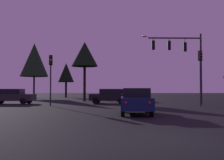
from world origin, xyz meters
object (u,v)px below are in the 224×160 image
at_px(traffic_light_corner_right, 200,67).
at_px(car_nearside_lane, 136,101).
at_px(traffic_signal_mast_arm, 182,54).
at_px(tree_center_horizon, 66,73).
at_px(tree_left_far, 34,60).
at_px(car_far_lane, 130,95).
at_px(car_crossing_right, 109,96).
at_px(tree_behind_sign, 85,54).
at_px(car_crossing_left, 12,96).
at_px(traffic_light_corner_left, 51,70).

xyz_separation_m(traffic_light_corner_right, car_nearside_lane, (-6.50, -7.63, -2.63)).
bearing_deg(traffic_signal_mast_arm, tree_center_horizon, 123.00).
bearing_deg(tree_left_far, car_far_lane, -40.06).
bearing_deg(car_nearside_lane, car_crossing_right, 97.18).
bearing_deg(traffic_light_corner_right, tree_center_horizon, 121.45).
height_order(car_nearside_lane, tree_behind_sign, tree_behind_sign).
height_order(traffic_signal_mast_arm, tree_behind_sign, tree_behind_sign).
distance_m(traffic_signal_mast_arm, traffic_light_corner_right, 3.24).
relative_size(car_nearside_lane, tree_left_far, 0.45).
distance_m(car_crossing_left, tree_left_far, 19.80).
bearing_deg(car_nearside_lane, traffic_light_corner_right, 49.59).
height_order(traffic_light_corner_left, tree_behind_sign, tree_behind_sign).
bearing_deg(tree_left_far, traffic_light_corner_left, -70.69).
bearing_deg(traffic_light_corner_left, tree_left_far, 109.31).
bearing_deg(tree_center_horizon, tree_behind_sign, -73.33).
distance_m(car_nearside_lane, tree_behind_sign, 18.51).
distance_m(traffic_signal_mast_arm, car_crossing_right, 8.46).
distance_m(traffic_light_corner_left, car_crossing_left, 6.17).
height_order(traffic_light_corner_left, car_far_lane, traffic_light_corner_left).
height_order(car_crossing_left, car_crossing_right, same).
bearing_deg(tree_center_horizon, car_crossing_left, -94.76).
bearing_deg(tree_center_horizon, traffic_signal_mast_arm, -57.00).
xyz_separation_m(traffic_signal_mast_arm, car_crossing_right, (-7.21, 1.54, -4.16)).
bearing_deg(tree_center_horizon, traffic_light_corner_right, -58.55).
bearing_deg(car_far_lane, car_crossing_left, -155.43).
bearing_deg(tree_behind_sign, tree_left_far, 127.46).
bearing_deg(tree_behind_sign, tree_center_horizon, 106.67).
xyz_separation_m(traffic_light_corner_left, tree_center_horizon, (-2.78, 25.70, 1.42)).
xyz_separation_m(traffic_light_corner_left, car_nearside_lane, (6.77, -8.19, -2.41)).
bearing_deg(car_crossing_right, tree_behind_sign, 120.06).
distance_m(traffic_light_corner_right, car_nearside_lane, 10.37).
distance_m(car_crossing_left, tree_center_horizon, 22.83).
relative_size(car_crossing_left, car_crossing_right, 1.11).
distance_m(car_far_lane, tree_center_horizon, 20.17).
relative_size(car_crossing_right, car_far_lane, 0.97).
relative_size(traffic_light_corner_right, tree_center_horizon, 0.76).
height_order(traffic_signal_mast_arm, car_crossing_right, traffic_signal_mast_arm).
height_order(traffic_signal_mast_arm, car_nearside_lane, traffic_signal_mast_arm).
relative_size(tree_left_far, tree_center_horizon, 1.47).
relative_size(traffic_signal_mast_arm, car_far_lane, 1.61).
relative_size(traffic_signal_mast_arm, tree_behind_sign, 0.94).
distance_m(traffic_light_corner_right, car_far_lane, 11.29).
height_order(car_crossing_left, tree_behind_sign, tree_behind_sign).
distance_m(car_crossing_left, car_far_lane, 13.67).
height_order(traffic_light_corner_right, car_crossing_left, traffic_light_corner_right).
height_order(traffic_signal_mast_arm, traffic_light_corner_left, traffic_signal_mast_arm).
bearing_deg(traffic_light_corner_left, traffic_signal_mast_arm, 9.95).
distance_m(traffic_light_corner_left, car_far_lane, 12.09).
distance_m(car_crossing_right, tree_left_far, 23.10).
bearing_deg(car_crossing_left, car_far_lane, 24.57).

